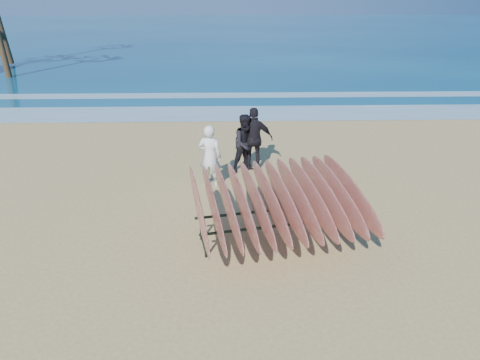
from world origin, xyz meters
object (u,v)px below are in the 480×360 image
Objects in this scene: person_dark_a at (246,143)px; person_dark_b at (254,139)px; surfboard_rack at (277,200)px; person_white at (210,156)px.

person_dark_b reaches higher than person_dark_a.
surfboard_rack is 2.07× the size of person_dark_b.
surfboard_rack is 2.24× the size of person_white.
person_white is 1.01× the size of person_dark_a.
person_dark_a is 0.91× the size of person_dark_b.
person_dark_b is at bearing 3.47° from person_dark_a.
surfboard_rack is 3.87m from person_dark_b.
person_white is at bearing 43.25° from person_dark_b.
surfboard_rack is 2.26× the size of person_dark_a.
person_white is at bearing 106.71° from surfboard_rack.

